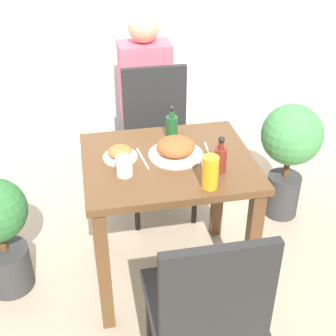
{
  "coord_description": "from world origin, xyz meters",
  "views": [
    {
      "loc": [
        -0.36,
        -1.86,
        1.89
      ],
      "look_at": [
        0.0,
        0.0,
        0.69
      ],
      "focal_mm": 50.0,
      "sensor_mm": 36.0,
      "label": 1
    }
  ],
  "objects_px": {
    "chair_near": "(207,307)",
    "juice_glass": "(210,172)",
    "side_plate": "(120,153)",
    "condiment_bottle": "(172,126)",
    "sauce_bottle": "(220,158)",
    "food_plate": "(176,148)",
    "drink_cup": "(124,166)",
    "person_figure": "(146,99)",
    "chair_far": "(158,134)",
    "potted_plant_right": "(290,148)"
  },
  "relations": [
    {
      "from": "chair_near",
      "to": "person_figure",
      "type": "xyz_separation_m",
      "value": [
        0.05,
        1.78,
        0.06
      ]
    },
    {
      "from": "chair_near",
      "to": "drink_cup",
      "type": "bearing_deg",
      "value": -70.1
    },
    {
      "from": "side_plate",
      "to": "condiment_bottle",
      "type": "relative_size",
      "value": 0.92
    },
    {
      "from": "food_plate",
      "to": "side_plate",
      "type": "xyz_separation_m",
      "value": [
        -0.26,
        0.03,
        -0.01
      ]
    },
    {
      "from": "chair_near",
      "to": "person_figure",
      "type": "bearing_deg",
      "value": -91.52
    },
    {
      "from": "chair_near",
      "to": "juice_glass",
      "type": "relative_size",
      "value": 6.11
    },
    {
      "from": "juice_glass",
      "to": "food_plate",
      "type": "bearing_deg",
      "value": 107.32
    },
    {
      "from": "juice_glass",
      "to": "drink_cup",
      "type": "bearing_deg",
      "value": 154.72
    },
    {
      "from": "chair_far",
      "to": "drink_cup",
      "type": "relative_size",
      "value": 9.9
    },
    {
      "from": "sauce_bottle",
      "to": "potted_plant_right",
      "type": "relative_size",
      "value": 0.23
    },
    {
      "from": "chair_far",
      "to": "condiment_bottle",
      "type": "distance_m",
      "value": 0.54
    },
    {
      "from": "side_plate",
      "to": "condiment_bottle",
      "type": "bearing_deg",
      "value": 28.8
    },
    {
      "from": "person_figure",
      "to": "potted_plant_right",
      "type": "bearing_deg",
      "value": -40.99
    },
    {
      "from": "chair_near",
      "to": "side_plate",
      "type": "height_order",
      "value": "chair_near"
    },
    {
      "from": "condiment_bottle",
      "to": "food_plate",
      "type": "bearing_deg",
      "value": -95.57
    },
    {
      "from": "chair_near",
      "to": "chair_far",
      "type": "distance_m",
      "value": 1.38
    },
    {
      "from": "chair_far",
      "to": "condiment_bottle",
      "type": "bearing_deg",
      "value": -90.96
    },
    {
      "from": "food_plate",
      "to": "drink_cup",
      "type": "relative_size",
      "value": 2.84
    },
    {
      "from": "side_plate",
      "to": "condiment_bottle",
      "type": "height_order",
      "value": "condiment_bottle"
    },
    {
      "from": "drink_cup",
      "to": "condiment_bottle",
      "type": "relative_size",
      "value": 0.52
    },
    {
      "from": "side_plate",
      "to": "person_figure",
      "type": "distance_m",
      "value": 1.07
    },
    {
      "from": "chair_far",
      "to": "juice_glass",
      "type": "relative_size",
      "value": 6.11
    },
    {
      "from": "chair_near",
      "to": "potted_plant_right",
      "type": "relative_size",
      "value": 1.2
    },
    {
      "from": "food_plate",
      "to": "potted_plant_right",
      "type": "height_order",
      "value": "food_plate"
    },
    {
      "from": "food_plate",
      "to": "drink_cup",
      "type": "bearing_deg",
      "value": -155.14
    },
    {
      "from": "condiment_bottle",
      "to": "sauce_bottle",
      "type": "bearing_deg",
      "value": -67.23
    },
    {
      "from": "drink_cup",
      "to": "person_figure",
      "type": "distance_m",
      "value": 1.22
    },
    {
      "from": "food_plate",
      "to": "drink_cup",
      "type": "xyz_separation_m",
      "value": [
        -0.26,
        -0.12,
        0.01
      ]
    },
    {
      "from": "chair_far",
      "to": "sauce_bottle",
      "type": "relative_size",
      "value": 5.12
    },
    {
      "from": "food_plate",
      "to": "potted_plant_right",
      "type": "relative_size",
      "value": 0.34
    },
    {
      "from": "side_plate",
      "to": "potted_plant_right",
      "type": "height_order",
      "value": "side_plate"
    },
    {
      "from": "side_plate",
      "to": "juice_glass",
      "type": "distance_m",
      "value": 0.47
    },
    {
      "from": "chair_near",
      "to": "food_plate",
      "type": "relative_size",
      "value": 3.49
    },
    {
      "from": "chair_far",
      "to": "sauce_bottle",
      "type": "height_order",
      "value": "sauce_bottle"
    },
    {
      "from": "chair_near",
      "to": "juice_glass",
      "type": "bearing_deg",
      "value": -105.34
    },
    {
      "from": "juice_glass",
      "to": "sauce_bottle",
      "type": "bearing_deg",
      "value": 55.2
    },
    {
      "from": "food_plate",
      "to": "condiment_bottle",
      "type": "height_order",
      "value": "condiment_bottle"
    },
    {
      "from": "juice_glass",
      "to": "condiment_bottle",
      "type": "distance_m",
      "value": 0.47
    },
    {
      "from": "drink_cup",
      "to": "sauce_bottle",
      "type": "height_order",
      "value": "sauce_bottle"
    },
    {
      "from": "person_figure",
      "to": "condiment_bottle",
      "type": "bearing_deg",
      "value": -89.59
    },
    {
      "from": "drink_cup",
      "to": "person_figure",
      "type": "relative_size",
      "value": 0.08
    },
    {
      "from": "side_plate",
      "to": "person_figure",
      "type": "height_order",
      "value": "person_figure"
    },
    {
      "from": "chair_near",
      "to": "food_plate",
      "type": "height_order",
      "value": "chair_near"
    },
    {
      "from": "sauce_bottle",
      "to": "condiment_bottle",
      "type": "distance_m",
      "value": 0.39
    },
    {
      "from": "chair_near",
      "to": "drink_cup",
      "type": "distance_m",
      "value": 0.71
    },
    {
      "from": "chair_far",
      "to": "condiment_bottle",
      "type": "height_order",
      "value": "condiment_bottle"
    },
    {
      "from": "juice_glass",
      "to": "sauce_bottle",
      "type": "relative_size",
      "value": 0.84
    },
    {
      "from": "chair_near",
      "to": "side_plate",
      "type": "xyz_separation_m",
      "value": [
        -0.23,
        0.77,
        0.25
      ]
    },
    {
      "from": "chair_far",
      "to": "side_plate",
      "type": "distance_m",
      "value": 0.72
    },
    {
      "from": "chair_near",
      "to": "food_plate",
      "type": "distance_m",
      "value": 0.78
    }
  ]
}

